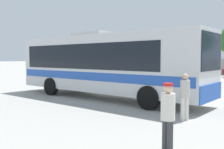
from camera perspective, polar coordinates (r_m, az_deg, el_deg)
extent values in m
plane|color=#A3A099|center=(23.03, 14.71, -1.95)|extent=(300.00, 300.00, 0.00)
cube|color=silver|center=(14.12, -1.67, 2.56)|extent=(11.71, 3.24, 3.00)
cube|color=black|center=(14.51, -3.40, 4.01)|extent=(9.63, 3.14, 1.32)
cube|color=#2351B2|center=(14.15, -1.67, -0.11)|extent=(11.48, 3.25, 0.42)
cube|color=#19212D|center=(11.18, 21.37, 4.77)|extent=(0.18, 2.29, 1.56)
cube|color=#2351B2|center=(11.26, 21.19, -3.80)|extent=(0.21, 2.50, 0.72)
cube|color=#B2B2B2|center=(14.77, -4.25, 8.90)|extent=(2.28, 1.53, 0.24)
cylinder|color=black|center=(13.26, 13.70, -3.78)|extent=(1.06, 0.36, 1.04)
cylinder|color=black|center=(11.13, 8.16, -5.14)|extent=(1.06, 0.36, 1.04)
cylinder|color=black|center=(17.30, -6.93, -1.97)|extent=(1.06, 0.36, 1.04)
cylinder|color=black|center=(15.72, -13.42, -2.61)|extent=(1.06, 0.36, 1.04)
cylinder|color=silver|center=(9.57, 16.28, -7.41)|extent=(0.15, 0.15, 0.81)
cylinder|color=silver|center=(9.50, 15.48, -7.48)|extent=(0.15, 0.15, 0.81)
cylinder|color=#B7B2A8|center=(9.42, 15.96, -3.10)|extent=(0.47, 0.47, 0.64)
sphere|color=tan|center=(9.38, 16.01, -0.49)|extent=(0.22, 0.22, 0.22)
cylinder|color=#38383D|center=(6.30, 11.77, -13.29)|extent=(0.15, 0.15, 0.79)
cylinder|color=#38383D|center=(6.20, 12.77, -13.58)|extent=(0.15, 0.15, 0.79)
cylinder|color=silver|center=(6.08, 12.36, -7.03)|extent=(0.40, 0.40, 0.63)
sphere|color=beige|center=(6.01, 12.42, -3.10)|extent=(0.21, 0.21, 0.21)
cylinder|color=red|center=(6.00, 12.43, -2.18)|extent=(0.22, 0.22, 0.06)
cube|color=black|center=(36.59, 8.83, 1.19)|extent=(4.51, 1.83, 0.62)
cube|color=black|center=(36.44, 9.14, 2.06)|extent=(2.48, 1.67, 0.51)
cylinder|color=black|center=(36.68, 6.25, 0.73)|extent=(0.64, 0.22, 0.64)
cylinder|color=black|center=(38.11, 7.83, 0.83)|extent=(0.64, 0.22, 0.64)
cylinder|color=black|center=(35.10, 9.92, 0.56)|extent=(0.64, 0.22, 0.64)
cylinder|color=black|center=(36.60, 11.41, 0.67)|extent=(0.64, 0.22, 0.64)
cube|color=slate|center=(33.40, 18.35, 0.81)|extent=(4.59, 2.02, 0.63)
cube|color=black|center=(33.30, 18.73, 1.78)|extent=(2.56, 1.78, 0.52)
cylinder|color=black|center=(33.16, 15.53, 0.30)|extent=(0.65, 0.25, 0.64)
cylinder|color=black|center=(34.77, 16.75, 0.43)|extent=(0.65, 0.25, 0.64)
cylinder|color=black|center=(32.10, 20.07, 0.10)|extent=(0.65, 0.25, 0.64)
cylinder|color=black|center=(33.76, 21.10, 0.24)|extent=(0.65, 0.25, 0.64)
cylinder|color=brown|center=(45.63, 11.55, 2.28)|extent=(0.32, 0.32, 2.27)
ellipsoid|color=#23561E|center=(45.65, 11.59, 5.66)|extent=(4.44, 4.44, 3.77)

